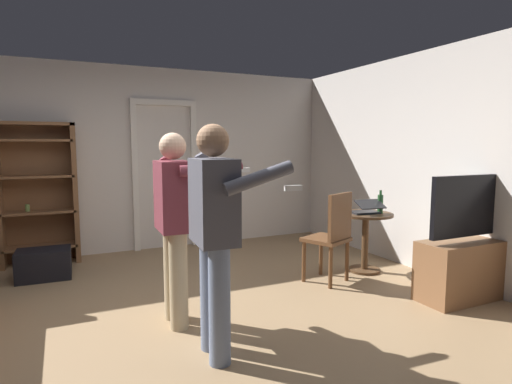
% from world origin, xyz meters
% --- Properties ---
extents(ground_plane, '(6.81, 6.81, 0.00)m').
position_xyz_m(ground_plane, '(0.00, 0.00, 0.00)').
color(ground_plane, '#997A56').
extents(wall_back, '(6.43, 0.12, 2.57)m').
position_xyz_m(wall_back, '(0.00, 2.73, 1.29)').
color(wall_back, silver).
rests_on(wall_back, ground_plane).
extents(wall_right, '(0.12, 5.57, 2.57)m').
position_xyz_m(wall_right, '(3.15, 0.00, 1.29)').
color(wall_right, silver).
rests_on(wall_right, ground_plane).
extents(doorway_frame, '(0.93, 0.08, 2.13)m').
position_xyz_m(doorway_frame, '(0.61, 2.65, 1.22)').
color(doorway_frame, white).
rests_on(doorway_frame, ground_plane).
extents(bookshelf, '(0.90, 0.32, 1.77)m').
position_xyz_m(bookshelf, '(-1.02, 2.50, 0.96)').
color(bookshelf, brown).
rests_on(bookshelf, ground_plane).
extents(tv_flatscreen, '(1.01, 0.40, 1.22)m').
position_xyz_m(tv_flatscreen, '(2.79, -0.63, 0.37)').
color(tv_flatscreen, brown).
rests_on(tv_flatscreen, ground_plane).
extents(side_table, '(0.62, 0.62, 0.70)m').
position_xyz_m(side_table, '(2.48, 0.49, 0.47)').
color(side_table, '#4C331E').
rests_on(side_table, ground_plane).
extents(laptop, '(0.36, 0.36, 0.17)m').
position_xyz_m(laptop, '(2.45, 0.45, 0.75)').
color(laptop, black).
rests_on(laptop, side_table).
extents(bottle_on_table, '(0.06, 0.06, 0.27)m').
position_xyz_m(bottle_on_table, '(2.62, 0.41, 0.82)').
color(bottle_on_table, '#244D25').
rests_on(bottle_on_table, side_table).
extents(wooden_chair, '(0.55, 0.55, 0.99)m').
position_xyz_m(wooden_chair, '(1.88, 0.32, 0.54)').
color(wooden_chair, brown).
rests_on(wooden_chair, ground_plane).
extents(person_blue_shirt, '(0.67, 0.59, 1.64)m').
position_xyz_m(person_blue_shirt, '(0.21, -0.66, 0.95)').
color(person_blue_shirt, slate).
rests_on(person_blue_shirt, ground_plane).
extents(person_striped_shirt, '(0.69, 0.56, 1.60)m').
position_xyz_m(person_striped_shirt, '(0.09, 0.00, 0.92)').
color(person_striped_shirt, tan).
rests_on(person_striped_shirt, ground_plane).
extents(suitcase_dark, '(0.57, 0.41, 0.33)m').
position_xyz_m(suitcase_dark, '(-0.97, 1.80, 0.17)').
color(suitcase_dark, black).
rests_on(suitcase_dark, ground_plane).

